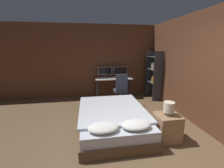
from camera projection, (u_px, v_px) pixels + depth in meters
name	position (u px, v px, depth m)	size (l,w,h in m)	color
ground_plane	(139.00, 166.00, 2.43)	(20.00, 20.00, 0.00)	brown
wall_back	(107.00, 61.00, 5.77)	(12.00, 0.06, 2.70)	brown
wall_side_right	(191.00, 68.00, 3.84)	(0.06, 12.00, 2.70)	brown
bed	(113.00, 119.00, 3.51)	(1.52, 2.09, 0.55)	brown
nightstand	(167.00, 127.00, 3.06)	(0.46, 0.44, 0.55)	#997551
bedside_lamp	(169.00, 107.00, 2.96)	(0.21, 0.21, 0.27)	gray
desk	(113.00, 81.00, 5.63)	(1.36, 0.55, 0.75)	beige
monitor_left	(105.00, 71.00, 5.67)	(0.53, 0.16, 0.40)	#B7B7BC
monitor_right	(120.00, 71.00, 5.77)	(0.53, 0.16, 0.40)	#B7B7BC
keyboard	(114.00, 79.00, 5.44)	(0.34, 0.13, 0.02)	#B7B7BC
computer_mouse	(121.00, 78.00, 5.48)	(0.07, 0.05, 0.04)	#B7B7BC
office_chair	(121.00, 92.00, 5.00)	(0.52, 0.52, 1.04)	black
bookshelf	(155.00, 73.00, 5.43)	(0.33, 0.74, 1.75)	#333338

